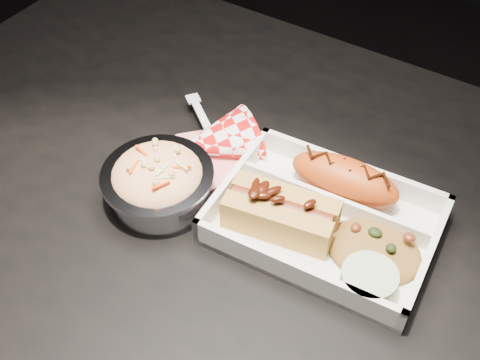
% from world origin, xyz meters
% --- Properties ---
extents(dining_table, '(1.20, 0.80, 0.75)m').
position_xyz_m(dining_table, '(0.00, 0.00, 0.66)').
color(dining_table, black).
rests_on(dining_table, ground).
extents(food_tray, '(0.26, 0.20, 0.04)m').
position_xyz_m(food_tray, '(0.06, 0.03, 0.76)').
color(food_tray, silver).
rests_on(food_tray, dining_table).
extents(fried_pastry, '(0.14, 0.06, 0.05)m').
position_xyz_m(fried_pastry, '(0.06, 0.09, 0.78)').
color(fried_pastry, '#BD4612').
rests_on(fried_pastry, food_tray).
extents(hotdog, '(0.14, 0.08, 0.06)m').
position_xyz_m(hotdog, '(0.02, 0.00, 0.78)').
color(hotdog, '#B98C3F').
rests_on(hotdog, food_tray).
extents(fried_rice_mound, '(0.11, 0.10, 0.03)m').
position_xyz_m(fried_rice_mound, '(0.13, 0.03, 0.77)').
color(fried_rice_mound, olive).
rests_on(fried_rice_mound, food_tray).
extents(cupcake_liner, '(0.06, 0.06, 0.03)m').
position_xyz_m(cupcake_liner, '(0.14, -0.02, 0.77)').
color(cupcake_liner, '#A5C192').
rests_on(cupcake_liner, food_tray).
extents(foil_coleslaw_cup, '(0.14, 0.14, 0.07)m').
position_xyz_m(foil_coleslaw_cup, '(-0.13, -0.03, 0.78)').
color(foil_coleslaw_cup, silver).
rests_on(foil_coleslaw_cup, dining_table).
extents(napkin_fork, '(0.17, 0.15, 0.10)m').
position_xyz_m(napkin_fork, '(-0.12, 0.07, 0.77)').
color(napkin_fork, red).
rests_on(napkin_fork, dining_table).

